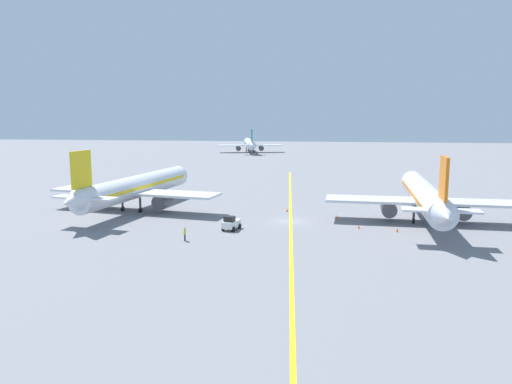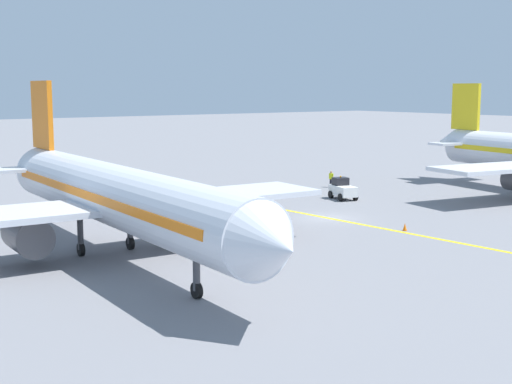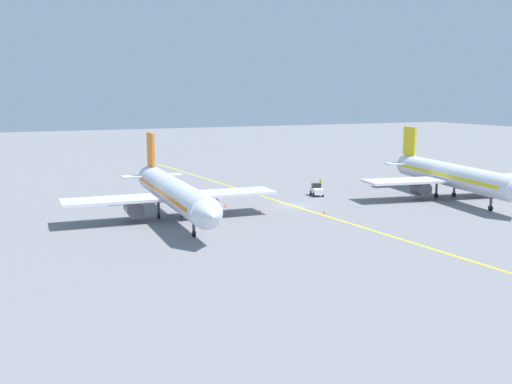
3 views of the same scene
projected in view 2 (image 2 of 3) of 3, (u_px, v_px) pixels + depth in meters
ground_plane at (327, 218)px, 55.71m from camera, size 400.00×400.00×0.00m
apron_yellow_centreline at (327, 218)px, 55.71m from camera, size 8.40×119.76×0.01m
airplane_adjacent_stand at (114, 196)px, 42.06m from camera, size 28.24×35.52×10.60m
baggage_tug_white at (343, 189)px, 65.09m from camera, size 2.40×3.29×2.11m
ground_crew_worker at (331, 178)px, 72.98m from camera, size 0.26×0.58×1.68m
traffic_cone_near_nose at (134, 226)px, 50.92m from camera, size 0.32×0.32×0.55m
traffic_cone_mid_apron at (405, 227)px, 50.62m from camera, size 0.32×0.32×0.55m
traffic_cone_by_wingtip at (202, 222)px, 52.71m from camera, size 0.32×0.32×0.55m
traffic_cone_far_edge at (282, 230)px, 49.49m from camera, size 0.32×0.32×0.55m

